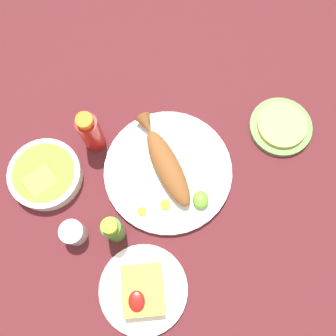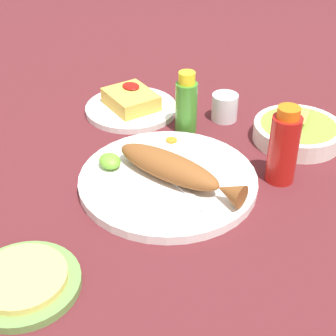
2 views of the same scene
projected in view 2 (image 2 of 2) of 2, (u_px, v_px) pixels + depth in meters
The scene contains 16 objects.
ground_plane at pixel (168, 184), 0.99m from camera, with size 4.00×4.00×0.00m, color #561E23.
main_plate at pixel (168, 180), 0.98m from camera, with size 0.34×0.34×0.02m, color white.
fried_fish at pixel (175, 169), 0.96m from camera, with size 0.27×0.14×0.05m.
fork_near at pixel (196, 199), 0.92m from camera, with size 0.19×0.02×0.00m.
fork_far at pixel (172, 205), 0.90m from camera, with size 0.18×0.07×0.00m.
carrot_slice_near at pixel (171, 140), 1.08m from camera, with size 0.02×0.02×0.00m, color orange.
carrot_slice_mid at pixel (150, 151), 1.05m from camera, with size 0.03×0.03×0.00m, color orange.
lime_wedge_main at pixel (110, 161), 1.00m from camera, with size 0.05×0.04×0.03m, color #6BB233.
hot_sauce_bottle_red at pixel (284, 147), 0.96m from camera, with size 0.06×0.06×0.16m.
hot_sauce_bottle_green at pixel (186, 104), 1.12m from camera, with size 0.05×0.05×0.14m.
salt_cup at pixel (225, 109), 1.18m from camera, with size 0.06×0.06×0.06m.
side_plate_fries at pixel (131, 109), 1.23m from camera, with size 0.22×0.22×0.01m, color white.
fries_pile at pixel (131, 99), 1.21m from camera, with size 0.12×0.10×0.04m.
guacamole_bowl at pixel (297, 131), 1.11m from camera, with size 0.19×0.19×0.05m.
tortilla_plate at pixel (23, 284), 0.77m from camera, with size 0.17×0.17×0.01m, color #6B9E4C.
tortilla_stack at pixel (22, 278), 0.76m from camera, with size 0.14×0.14×0.01m, color #E0C666.
Camera 2 is at (-0.67, 0.43, 0.59)m, focal length 55.00 mm.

